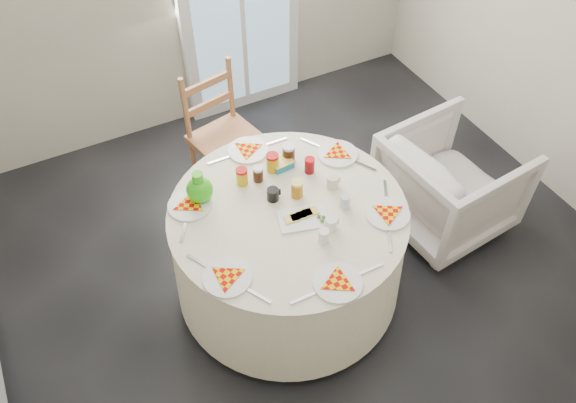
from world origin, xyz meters
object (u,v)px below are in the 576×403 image
wooden_chair (227,140)px  armchair (450,180)px  green_pitcher (198,181)px  table (288,249)px

wooden_chair → armchair: (1.20, -0.99, -0.08)m
armchair → green_pitcher: green_pitcher is taller
green_pitcher → armchair: bearing=-25.4°
table → armchair: 1.24m
wooden_chair → armchair: wooden_chair is taller
wooden_chair → green_pitcher: 0.91m
table → wooden_chair: 1.00m
green_pitcher → wooden_chair: bearing=42.9°
armchair → table: bearing=84.9°
wooden_chair → green_pitcher: green_pitcher is taller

